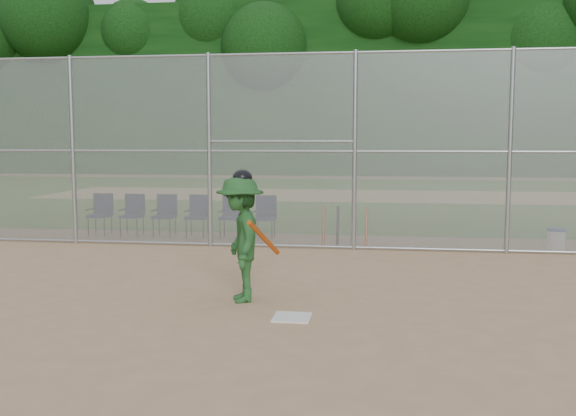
# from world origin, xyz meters

# --- Properties ---
(ground) EXTENTS (100.00, 100.00, 0.00)m
(ground) POSITION_xyz_m (0.00, 0.00, 0.00)
(ground) COLOR tan
(ground) RESTS_ON ground
(grass_strip) EXTENTS (100.00, 100.00, 0.00)m
(grass_strip) POSITION_xyz_m (0.00, 18.00, 0.01)
(grass_strip) COLOR #34621D
(grass_strip) RESTS_ON ground
(dirt_patch_far) EXTENTS (24.00, 24.00, 0.00)m
(dirt_patch_far) POSITION_xyz_m (0.00, 18.00, 0.01)
(dirt_patch_far) COLOR tan
(dirt_patch_far) RESTS_ON ground
(backstop_fence) EXTENTS (16.09, 0.09, 4.00)m
(backstop_fence) POSITION_xyz_m (0.00, 5.00, 2.07)
(backstop_fence) COLOR gray
(backstop_fence) RESTS_ON ground
(treeline) EXTENTS (81.00, 60.00, 11.00)m
(treeline) POSITION_xyz_m (0.00, 20.00, 5.50)
(treeline) COLOR black
(treeline) RESTS_ON ground
(home_plate) EXTENTS (0.47, 0.47, 0.02)m
(home_plate) POSITION_xyz_m (0.43, -0.20, 0.01)
(home_plate) COLOR silver
(home_plate) RESTS_ON ground
(batter_at_plate) EXTENTS (1.05, 1.39, 1.82)m
(batter_at_plate) POSITION_xyz_m (-0.39, 0.57, 0.88)
(batter_at_plate) COLOR #205123
(batter_at_plate) RESTS_ON ground
(water_cooler) EXTENTS (0.36, 0.36, 0.45)m
(water_cooler) POSITION_xyz_m (5.06, 5.48, 0.23)
(water_cooler) COLOR white
(water_cooler) RESTS_ON ground
(spare_bats) EXTENTS (0.96, 0.36, 0.84)m
(spare_bats) POSITION_xyz_m (0.79, 5.44, 0.41)
(spare_bats) COLOR #D84C14
(spare_bats) RESTS_ON ground
(chair_0) EXTENTS (0.54, 0.52, 0.96)m
(chair_0) POSITION_xyz_m (-5.02, 6.27, 0.48)
(chair_0) COLOR #101A3D
(chair_0) RESTS_ON ground
(chair_1) EXTENTS (0.54, 0.52, 0.96)m
(chair_1) POSITION_xyz_m (-4.23, 6.27, 0.48)
(chair_1) COLOR #101A3D
(chair_1) RESTS_ON ground
(chair_2) EXTENTS (0.54, 0.52, 0.96)m
(chair_2) POSITION_xyz_m (-3.44, 6.27, 0.48)
(chair_2) COLOR #101A3D
(chair_2) RESTS_ON ground
(chair_3) EXTENTS (0.54, 0.52, 0.96)m
(chair_3) POSITION_xyz_m (-2.65, 6.27, 0.48)
(chair_3) COLOR #101A3D
(chair_3) RESTS_ON ground
(chair_4) EXTENTS (0.54, 0.52, 0.96)m
(chair_4) POSITION_xyz_m (-1.86, 6.27, 0.48)
(chair_4) COLOR #101A3D
(chair_4) RESTS_ON ground
(chair_5) EXTENTS (0.54, 0.52, 0.96)m
(chair_5) POSITION_xyz_m (-1.07, 6.27, 0.48)
(chair_5) COLOR #101A3D
(chair_5) RESTS_ON ground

